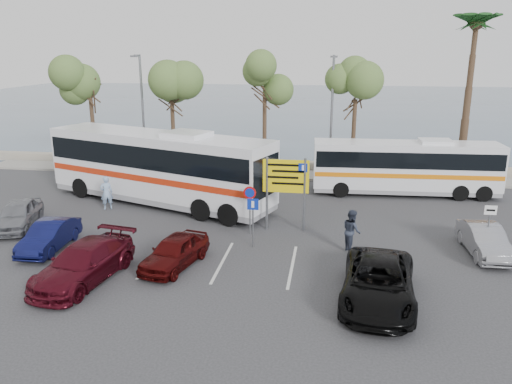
# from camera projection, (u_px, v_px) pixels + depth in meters

# --- Properties ---
(ground) EXTENTS (120.00, 120.00, 0.00)m
(ground) POSITION_uv_depth(u_px,v_px,m) (255.00, 254.00, 21.48)
(ground) COLOR #2E2E31
(ground) RESTS_ON ground
(kerb_strip) EXTENTS (44.00, 2.40, 0.15)m
(kerb_strip) POSITION_uv_depth(u_px,v_px,m) (286.00, 175.00, 34.76)
(kerb_strip) COLOR gray
(kerb_strip) RESTS_ON ground
(seawall) EXTENTS (48.00, 0.80, 0.60)m
(seawall) POSITION_uv_depth(u_px,v_px,m) (288.00, 165.00, 36.59)
(seawall) COLOR gray
(seawall) RESTS_ON ground
(sea) EXTENTS (140.00, 140.00, 0.00)m
(sea) POSITION_uv_depth(u_px,v_px,m) (313.00, 105.00, 78.48)
(sea) COLOR #42596A
(sea) RESTS_ON ground
(tree_far_left) EXTENTS (3.20, 3.20, 7.60)m
(tree_far_left) POSITION_uv_depth(u_px,v_px,m) (89.00, 81.00, 35.07)
(tree_far_left) COLOR #382619
(tree_far_left) RESTS_ON kerb_strip
(tree_left) EXTENTS (3.20, 3.20, 7.20)m
(tree_left) POSITION_uv_depth(u_px,v_px,m) (171.00, 87.00, 34.29)
(tree_left) COLOR #382619
(tree_left) RESTS_ON kerb_strip
(tree_mid) EXTENTS (3.20, 3.20, 8.00)m
(tree_mid) POSITION_uv_depth(u_px,v_px,m) (265.00, 78.00, 33.16)
(tree_mid) COLOR #382619
(tree_mid) RESTS_ON kerb_strip
(tree_right) EXTENTS (3.20, 3.20, 7.40)m
(tree_right) POSITION_uv_depth(u_px,v_px,m) (356.00, 86.00, 32.42)
(tree_right) COLOR #382619
(tree_right) RESTS_ON kerb_strip
(palm_tree) EXTENTS (4.80, 4.80, 11.20)m
(palm_tree) POSITION_uv_depth(u_px,v_px,m) (476.00, 26.00, 30.37)
(palm_tree) COLOR #382619
(palm_tree) RESTS_ON kerb_strip
(street_lamp_left) EXTENTS (0.45, 1.15, 8.01)m
(street_lamp_left) POSITION_uv_depth(u_px,v_px,m) (142.00, 108.00, 34.51)
(street_lamp_left) COLOR slate
(street_lamp_left) RESTS_ON kerb_strip
(street_lamp_right) EXTENTS (0.45, 1.15, 8.01)m
(street_lamp_right) POSITION_uv_depth(u_px,v_px,m) (332.00, 111.00, 32.61)
(street_lamp_right) COLOR slate
(street_lamp_right) RESTS_ON kerb_strip
(direction_sign) EXTENTS (2.20, 0.12, 3.60)m
(direction_sign) POSITION_uv_depth(u_px,v_px,m) (286.00, 182.00, 23.70)
(direction_sign) COLOR slate
(direction_sign) RESTS_ON ground
(sign_no_stop) EXTENTS (0.60, 0.08, 2.35)m
(sign_no_stop) POSITION_uv_depth(u_px,v_px,m) (250.00, 202.00, 23.40)
(sign_no_stop) COLOR slate
(sign_no_stop) RESTS_ON ground
(sign_parking) EXTENTS (0.50, 0.07, 2.25)m
(sign_parking) POSITION_uv_depth(u_px,v_px,m) (253.00, 216.00, 21.85)
(sign_parking) COLOR slate
(sign_parking) RESTS_ON ground
(sign_taxi) EXTENTS (0.50, 0.07, 2.20)m
(sign_taxi) POSITION_uv_depth(u_px,v_px,m) (489.00, 223.00, 21.07)
(sign_taxi) COLOR slate
(sign_taxi) RESTS_ON ground
(lane_markings) EXTENTS (12.02, 4.20, 0.01)m
(lane_markings) POSITION_uv_depth(u_px,v_px,m) (224.00, 262.00, 20.69)
(lane_markings) COLOR silver
(lane_markings) RESTS_ON ground
(coach_bus_left) EXTENTS (13.89, 7.47, 4.28)m
(coach_bus_left) POSITION_uv_depth(u_px,v_px,m) (158.00, 169.00, 28.05)
(coach_bus_left) COLOR white
(coach_bus_left) RESTS_ON ground
(coach_bus_right) EXTENTS (10.98, 2.86, 3.39)m
(coach_bus_right) POSITION_uv_depth(u_px,v_px,m) (405.00, 169.00, 29.92)
(coach_bus_right) COLOR white
(coach_bus_right) RESTS_ON ground
(car_silver_a) EXTENTS (2.65, 4.29, 1.36)m
(car_silver_a) POSITION_uv_depth(u_px,v_px,m) (18.00, 215.00, 24.47)
(car_silver_a) COLOR gray
(car_silver_a) RESTS_ON ground
(car_blue) EXTENTS (1.47, 3.79, 1.23)m
(car_blue) POSITION_uv_depth(u_px,v_px,m) (49.00, 236.00, 21.86)
(car_blue) COLOR #0E1141
(car_blue) RESTS_ON ground
(car_maroon) EXTENTS (2.80, 5.20, 1.43)m
(car_maroon) POSITION_uv_depth(u_px,v_px,m) (84.00, 263.00, 18.83)
(car_maroon) COLOR #4B0C17
(car_maroon) RESTS_ON ground
(car_red) EXTENTS (2.35, 4.02, 1.28)m
(car_red) POSITION_uv_depth(u_px,v_px,m) (175.00, 251.00, 20.11)
(car_red) COLOR #430909
(car_red) RESTS_ON ground
(suv_black) EXTENTS (2.94, 5.50, 1.47)m
(suv_black) POSITION_uv_depth(u_px,v_px,m) (378.00, 282.00, 17.24)
(suv_black) COLOR black
(suv_black) RESTS_ON ground
(car_silver_b) EXTENTS (1.57, 3.96, 1.28)m
(car_silver_b) POSITION_uv_depth(u_px,v_px,m) (484.00, 240.00, 21.31)
(car_silver_b) COLOR gray
(car_silver_b) RESTS_ON ground
(pedestrian_near) EXTENTS (0.81, 0.75, 1.86)m
(pedestrian_near) POSITION_uv_depth(u_px,v_px,m) (107.00, 193.00, 27.28)
(pedestrian_near) COLOR #8FADD0
(pedestrian_near) RESTS_ON ground
(pedestrian_far) EXTENTS (0.99, 1.10, 1.87)m
(pedestrian_far) POSITION_uv_depth(u_px,v_px,m) (352.00, 230.00, 21.59)
(pedestrian_far) COLOR #2D3343
(pedestrian_far) RESTS_ON ground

